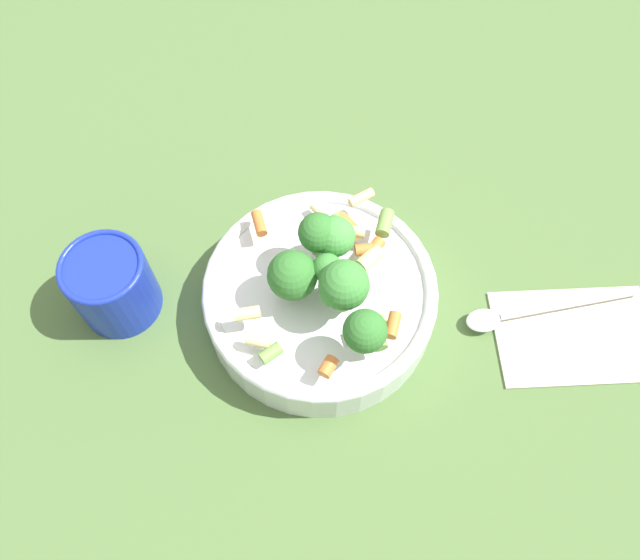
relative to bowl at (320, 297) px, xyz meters
The scene contains 6 objects.
ground_plane 0.03m from the bowl, ahead, with size 3.00×3.00×0.00m, color #4C6B38.
bowl is the anchor object (origin of this frame).
pasta_salad 0.06m from the bowl, 98.05° to the right, with size 0.21×0.19×0.07m.
cup 0.21m from the bowl, 114.38° to the left, with size 0.08×0.08×0.08m.
napkin 0.27m from the bowl, 70.47° to the right, with size 0.17×0.19×0.01m.
spoon 0.21m from the bowl, 66.45° to the right, with size 0.13×0.16×0.01m.
Camera 1 is at (-0.25, -0.13, 0.59)m, focal length 35.00 mm.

